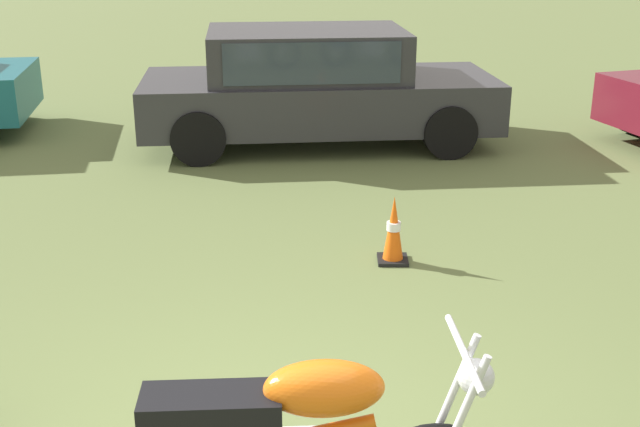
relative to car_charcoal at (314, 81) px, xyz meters
The scene contains 2 objects.
car_charcoal is the anchor object (origin of this frame).
traffic_cone 3.92m from the car_charcoal, 79.07° to the right, with size 0.25×0.25×0.57m.
Camera 1 is at (0.27, -3.35, 2.70)m, focal length 45.76 mm.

